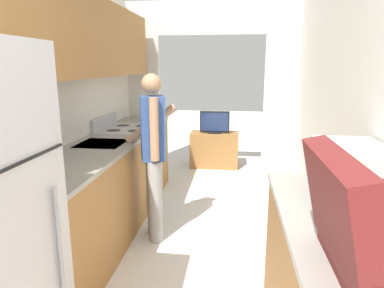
% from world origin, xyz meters
% --- Properties ---
extents(wall_left, '(0.38, 6.60, 2.50)m').
position_xyz_m(wall_left, '(-1.14, 1.92, 1.52)').
color(wall_left, silver).
rests_on(wall_left, ground_plane).
extents(wall_right, '(0.06, 6.60, 2.50)m').
position_xyz_m(wall_right, '(1.22, 1.50, 1.25)').
color(wall_right, silver).
rests_on(wall_right, ground_plane).
extents(wall_far_with_doorway, '(2.79, 0.06, 2.50)m').
position_xyz_m(wall_far_with_doorway, '(0.00, 4.23, 1.42)').
color(wall_far_with_doorway, silver).
rests_on(wall_far_with_doorway, ground_plane).
extents(counter_left, '(0.62, 3.13, 0.93)m').
position_xyz_m(counter_left, '(-0.89, 2.27, 0.46)').
color(counter_left, '#9E6B38').
rests_on(counter_left, ground_plane).
extents(range_oven, '(0.66, 0.75, 1.07)m').
position_xyz_m(range_oven, '(-0.88, 3.18, 0.47)').
color(range_oven, '#B7B7BC').
rests_on(range_oven, ground_plane).
extents(person, '(0.50, 0.44, 1.57)m').
position_xyz_m(person, '(-0.40, 2.36, 0.84)').
color(person, '#9E9E9E').
rests_on(person, ground_plane).
extents(suitcase, '(0.47, 0.60, 0.45)m').
position_xyz_m(suitcase, '(0.82, 0.46, 1.07)').
color(suitcase, '#5B1919').
rests_on(suitcase, counter_right).
extents(microwave, '(0.36, 0.48, 0.29)m').
position_xyz_m(microwave, '(1.00, 1.30, 1.07)').
color(microwave, '#B7B7BC').
rests_on(microwave, counter_right).
extents(book_stack, '(0.24, 0.31, 0.08)m').
position_xyz_m(book_stack, '(0.91, 0.90, 0.97)').
color(book_stack, '#2D4C99').
rests_on(book_stack, counter_right).
extents(tv_cabinet, '(0.78, 0.42, 0.57)m').
position_xyz_m(tv_cabinet, '(0.03, 4.85, 0.28)').
color(tv_cabinet, '#9E6B38').
rests_on(tv_cabinet, ground_plane).
extents(television, '(0.47, 0.16, 0.36)m').
position_xyz_m(television, '(0.03, 4.81, 0.74)').
color(television, black).
rests_on(television, tv_cabinet).
extents(knife, '(0.17, 0.29, 0.02)m').
position_xyz_m(knife, '(-0.86, 3.77, 0.93)').
color(knife, '#B7B7BC').
rests_on(knife, counter_left).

